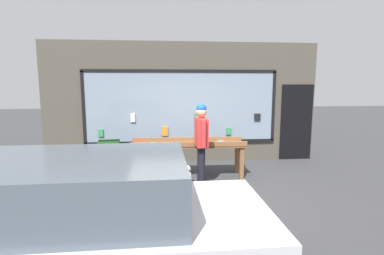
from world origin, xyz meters
TOP-DOWN VIEW (x-y plane):
  - ground_plane at (0.00, 0.00)m, footprint 40.00×40.00m
  - shopfront_facade at (0.04, 2.39)m, footprint 7.32×0.29m
  - display_table_main at (0.00, 0.98)m, footprint 2.60×0.74m
  - person_browsing at (0.23, 0.44)m, footprint 0.25×0.68m
  - small_dog at (-0.11, 0.23)m, footprint 0.26×0.55m
  - sandwich_board_sign at (-1.80, 1.14)m, footprint 0.56×0.74m
  - parked_car at (-1.51, -2.69)m, footprint 4.05×1.86m

SIDE VIEW (x-z plane):
  - ground_plane at x=0.00m, z-range 0.00..0.00m
  - small_dog at x=-0.11m, z-range 0.08..0.52m
  - sandwich_board_sign at x=-1.80m, z-range 0.01..0.86m
  - display_table_main at x=0.00m, z-range 0.26..1.13m
  - parked_car at x=-1.51m, z-range 0.04..1.45m
  - person_browsing at x=0.23m, z-range 0.16..1.89m
  - shopfront_facade at x=0.04m, z-range -0.02..3.20m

